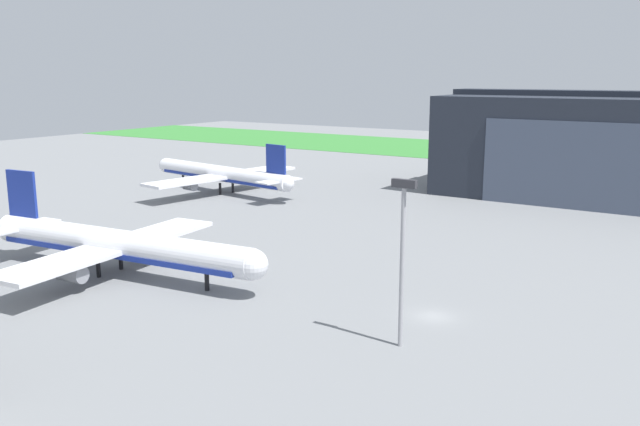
% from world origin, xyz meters
% --- Properties ---
extents(ground_plane, '(440.00, 440.00, 0.00)m').
position_xyz_m(ground_plane, '(0.00, 0.00, 0.00)').
color(ground_plane, slate).
extents(airliner_far_left, '(43.29, 38.68, 11.76)m').
position_xyz_m(airliner_far_left, '(-69.77, 45.87, 4.09)').
color(airliner_far_left, white).
rests_on(airliner_far_left, ground_plane).
extents(airliner_near_right, '(44.30, 34.54, 12.55)m').
position_xyz_m(airliner_near_right, '(-40.50, -8.00, 3.97)').
color(airliner_near_right, white).
rests_on(airliner_near_right, ground_plane).
extents(pushback_tractor, '(4.60, 3.73, 2.16)m').
position_xyz_m(pushback_tractor, '(-68.06, -2.11, 1.11)').
color(pushback_tractor, '#2D2D33').
rests_on(pushback_tractor, ground_plane).
extents(apron_light_mast, '(2.40, 0.50, 16.19)m').
position_xyz_m(apron_light_mast, '(0.47, -9.12, 9.67)').
color(apron_light_mast, '#99999E').
rests_on(apron_light_mast, ground_plane).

